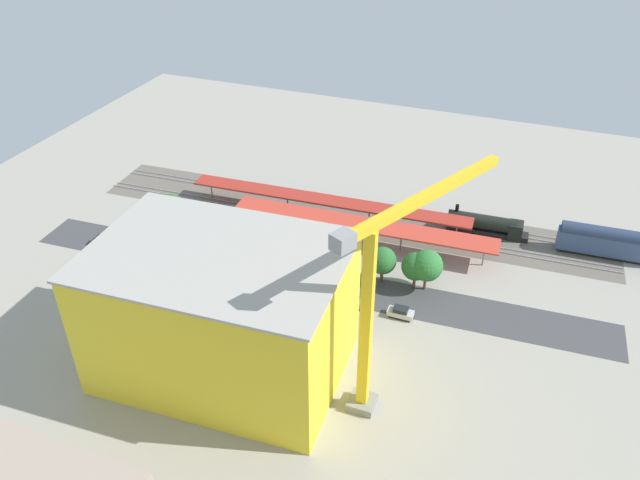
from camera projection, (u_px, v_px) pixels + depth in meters
The scene contains 28 objects.
ground_plane at pixel (309, 273), 110.84m from camera, with size 166.93×166.93×0.00m, color #9E998C.
rail_bed at pixel (347, 215), 127.38m from camera, with size 104.33×14.48×0.01m, color #665E54.
street_asphalt at pixel (305, 280), 109.25m from camera, with size 104.33×9.00×0.01m, color #424244.
track_rails at pixel (347, 215), 127.28m from camera, with size 104.23×12.80×0.12m.
platform_canopy_near at pixel (362, 224), 116.45m from camera, with size 50.27×7.50×4.51m.
platform_canopy_far at pixel (328, 200), 124.74m from camera, with size 57.39×6.76×4.09m.
locomotive at pixel (488, 225), 120.75m from camera, with size 15.56×3.62×5.28m.
passenger_coach at pixel (611, 242), 113.58m from camera, with size 18.51×3.68×5.95m.
parked_car_0 at pixel (401, 313), 100.62m from camera, with size 4.21×1.85×1.81m.
parked_car_1 at pixel (351, 302), 103.02m from camera, with size 4.46×1.99×1.64m.
parked_car_2 at pixel (304, 290), 105.75m from camera, with size 4.78×2.10×1.66m.
parked_car_3 at pixel (262, 278), 108.59m from camera, with size 4.43×1.72×1.66m.
parked_car_4 at pixel (222, 268), 110.88m from camera, with size 4.71×2.13×1.62m.
parked_car_5 at pixel (181, 259), 113.14m from camera, with size 4.21×1.76×1.80m.
parked_car_6 at pixel (140, 252), 115.21m from camera, with size 4.73×2.11×1.72m.
parked_car_7 at pixel (103, 241), 118.14m from camera, with size 4.51×2.06×1.71m.
construction_building at pixel (222, 314), 86.74m from camera, with size 33.31×22.86×19.40m, color yellow.
construction_roof_slab at pixel (215, 255), 81.28m from camera, with size 33.91×23.46×0.40m, color #ADA89E.
tower_crane at pixel (385, 289), 77.13m from camera, with size 14.47×27.49×29.98m.
box_truck_0 at pixel (216, 278), 106.78m from camera, with size 9.96×3.14×3.65m.
box_truck_1 at pixel (196, 276), 107.56m from camera, with size 8.92×3.49×3.37m.
street_tree_0 at pixel (296, 243), 111.09m from camera, with size 5.00×5.00×6.86m.
street_tree_1 at pixel (171, 210), 118.06m from camera, with size 6.13×6.13×8.71m.
street_tree_2 at pixel (427, 266), 104.46m from camera, with size 5.41×5.41×7.61m.
street_tree_3 at pixel (383, 261), 106.48m from camera, with size 4.77×4.77×6.82m.
street_tree_4 at pixel (330, 244), 109.70m from camera, with size 5.19×5.19×7.60m.
street_tree_5 at pixel (416, 266), 105.14m from camera, with size 4.87×4.87×6.83m.
traffic_light at pixel (163, 246), 110.73m from camera, with size 0.50×0.36×6.25m.
Camera 1 is at (-33.47, 82.77, 65.98)m, focal length 35.21 mm.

